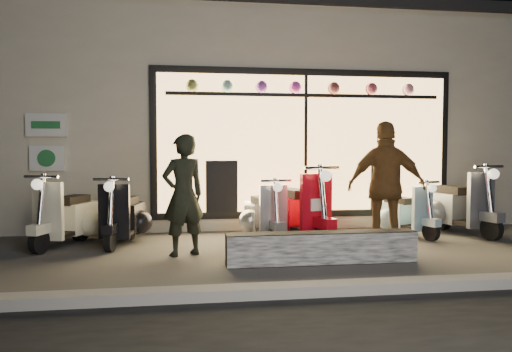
{
  "coord_description": "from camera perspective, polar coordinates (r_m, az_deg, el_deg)",
  "views": [
    {
      "loc": [
        -1.38,
        -6.74,
        1.46
      ],
      "look_at": [
        -0.29,
        0.6,
        1.05
      ],
      "focal_mm": 35.0,
      "sensor_mm": 36.0,
      "label": 1
    }
  ],
  "objects": [
    {
      "name": "ground",
      "position": [
        7.03,
        3.09,
        -8.82
      ],
      "size": [
        40.0,
        40.0,
        0.0
      ],
      "primitive_type": "plane",
      "color": "#383533",
      "rests_on": "ground"
    },
    {
      "name": "kerb",
      "position": [
        5.13,
        7.68,
        -12.69
      ],
      "size": [
        40.0,
        0.25,
        0.12
      ],
      "primitive_type": "cube",
      "color": "slate",
      "rests_on": "ground"
    },
    {
      "name": "shop_building",
      "position": [
        11.82,
        -1.72,
        6.26
      ],
      "size": [
        10.2,
        6.23,
        4.2
      ],
      "color": "beige",
      "rests_on": "ground"
    },
    {
      "name": "graffiti_barrier",
      "position": [
        6.46,
        7.51,
        -8.11
      ],
      "size": [
        2.44,
        0.28,
        0.4
      ],
      "primitive_type": "cube",
      "color": "black",
      "rests_on": "ground"
    },
    {
      "name": "scooter_silver",
      "position": [
        8.07,
        0.87,
        -4.49
      ],
      "size": [
        0.55,
        1.35,
        0.96
      ],
      "rotation": [
        0.0,
        0.0,
        0.14
      ],
      "color": "black",
      "rests_on": "ground"
    },
    {
      "name": "scooter_red",
      "position": [
        7.99,
        4.52,
        -4.01
      ],
      "size": [
        0.84,
        1.61,
        1.15
      ],
      "rotation": [
        0.0,
        0.0,
        0.31
      ],
      "color": "black",
      "rests_on": "ground"
    },
    {
      "name": "scooter_black",
      "position": [
        8.03,
        -14.76,
        -4.52
      ],
      "size": [
        0.61,
        1.41,
        1.0
      ],
      "rotation": [
        0.0,
        0.0,
        -0.18
      ],
      "color": "black",
      "rests_on": "ground"
    },
    {
      "name": "scooter_cream",
      "position": [
        8.15,
        -20.42,
        -4.38
      ],
      "size": [
        0.81,
        1.44,
        1.04
      ],
      "rotation": [
        0.0,
        0.0,
        -0.37
      ],
      "color": "black",
      "rests_on": "ground"
    },
    {
      "name": "scooter_blue",
      "position": [
        8.79,
        16.24,
        -4.14
      ],
      "size": [
        0.68,
        1.26,
        0.9
      ],
      "rotation": [
        0.0,
        0.0,
        0.34
      ],
      "color": "black",
      "rests_on": "ground"
    },
    {
      "name": "scooter_grey",
      "position": [
        9.34,
        21.67,
        -3.22
      ],
      "size": [
        0.74,
        1.61,
        1.14
      ],
      "rotation": [
        0.0,
        0.0,
        0.22
      ],
      "color": "black",
      "rests_on": "ground"
    },
    {
      "name": "man",
      "position": [
        6.85,
        -8.31,
        -2.17
      ],
      "size": [
        0.71,
        0.6,
        1.65
      ],
      "primitive_type": "imported",
      "rotation": [
        0.0,
        0.0,
        3.55
      ],
      "color": "black",
      "rests_on": "ground"
    },
    {
      "name": "woman",
      "position": [
        7.32,
        14.68,
        -1.14
      ],
      "size": [
        1.15,
        0.67,
        1.85
      ],
      "primitive_type": "imported",
      "rotation": [
        0.0,
        0.0,
        2.93
      ],
      "color": "brown",
      "rests_on": "ground"
    }
  ]
}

